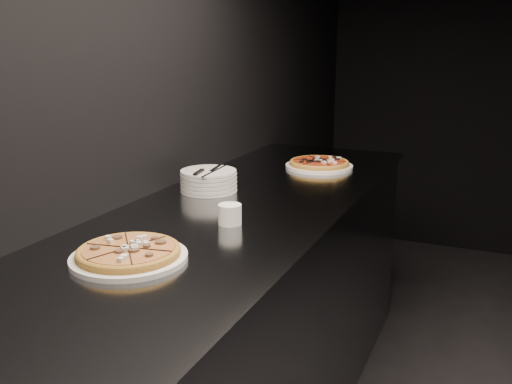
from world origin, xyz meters
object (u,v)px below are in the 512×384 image
at_px(pizza_mushroom, 129,253).
at_px(ramekin, 230,214).
at_px(cutlery, 208,171).
at_px(counter, 239,323).
at_px(pizza_tomato, 319,164).
at_px(plate_stack, 209,180).

bearing_deg(pizza_mushroom, ramekin, 74.25).
relative_size(pizza_mushroom, ramekin, 4.30).
xyz_separation_m(cutlery, ramekin, (0.25, -0.33, -0.05)).
bearing_deg(counter, pizza_mushroom, -93.92).
bearing_deg(ramekin, counter, 108.63).
relative_size(pizza_tomato, plate_stack, 1.48).
distance_m(pizza_mushroom, pizza_tomato, 1.30).
xyz_separation_m(counter, pizza_tomato, (0.08, 0.71, 0.48)).
bearing_deg(ramekin, pizza_mushroom, -105.75).
distance_m(plate_stack, cutlery, 0.05).
height_order(cutlery, ramekin, cutlery).
bearing_deg(cutlery, pizza_mushroom, -87.95).
height_order(counter, cutlery, cutlery).
distance_m(cutlery, ramekin, 0.42).
height_order(counter, ramekin, ramekin).
relative_size(cutlery, ramekin, 3.13).
xyz_separation_m(counter, ramekin, (0.07, -0.20, 0.49)).
distance_m(counter, cutlery, 0.59).
bearing_deg(pizza_mushroom, counter, 86.08).
bearing_deg(plate_stack, counter, -36.48).
relative_size(pizza_mushroom, pizza_tomato, 1.00).
distance_m(pizza_tomato, plate_stack, 0.63).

